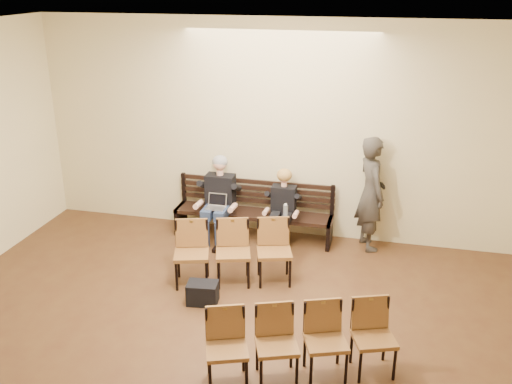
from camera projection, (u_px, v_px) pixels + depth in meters
room_walls at (184, 164)px, 4.96m from camera, size 8.02×10.01×3.51m
bench at (253, 225)px, 9.37m from camera, size 2.60×0.90×0.45m
seated_man at (219, 198)px, 9.21m from camera, size 0.57×0.79×1.38m
seated_woman at (282, 212)px, 9.03m from camera, size 0.48×0.66×1.11m
laptop at (215, 211)px, 9.07m from camera, size 0.34×0.28×0.22m
water_bottle at (285, 217)px, 8.79m from camera, size 0.08×0.08×0.23m
bag at (203, 293)px, 7.52m from camera, size 0.43×0.32×0.29m
passerby at (372, 185)px, 8.76m from camera, size 0.77×0.90×2.09m
chair_row_front at (233, 254)px, 7.91m from camera, size 1.69×0.94×0.90m
chair_row_back at (301, 344)px, 6.04m from camera, size 2.05×1.13×0.83m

